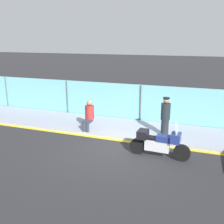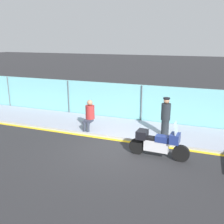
% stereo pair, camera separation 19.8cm
% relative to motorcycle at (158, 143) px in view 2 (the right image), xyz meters
% --- Properties ---
extents(ground_plane, '(120.00, 120.00, 0.00)m').
position_rel_motorcycle_xyz_m(ground_plane, '(-1.63, 0.10, -0.56)').
color(ground_plane, '#262628').
extents(sidewalk, '(31.39, 2.67, 0.12)m').
position_rel_motorcycle_xyz_m(sidewalk, '(-1.63, 2.45, -0.50)').
color(sidewalk, '#8E93A3').
rests_on(sidewalk, ground_plane).
extents(curb_paint_stripe, '(31.39, 0.18, 0.01)m').
position_rel_motorcycle_xyz_m(curb_paint_stripe, '(-1.63, 1.03, -0.56)').
color(curb_paint_stripe, gold).
rests_on(curb_paint_stripe, ground_plane).
extents(storefront_fence, '(29.82, 0.17, 1.95)m').
position_rel_motorcycle_xyz_m(storefront_fence, '(-1.63, 3.87, 0.41)').
color(storefront_fence, '#6BB2B7').
rests_on(storefront_fence, ground_plane).
extents(motorcycle, '(2.22, 0.55, 1.41)m').
position_rel_motorcycle_xyz_m(motorcycle, '(0.00, 0.00, 0.00)').
color(motorcycle, black).
rests_on(motorcycle, ground_plane).
extents(officer_standing, '(0.40, 0.40, 1.68)m').
position_rel_motorcycle_xyz_m(officer_standing, '(-0.11, 2.03, 0.41)').
color(officer_standing, '#1E2328').
rests_on(officer_standing, sidewalk).
extents(person_seated_on_curb, '(0.42, 0.71, 1.37)m').
position_rel_motorcycle_xyz_m(person_seated_on_curb, '(-3.51, 1.61, 0.31)').
color(person_seated_on_curb, '#2D3342').
rests_on(person_seated_on_curb, sidewalk).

